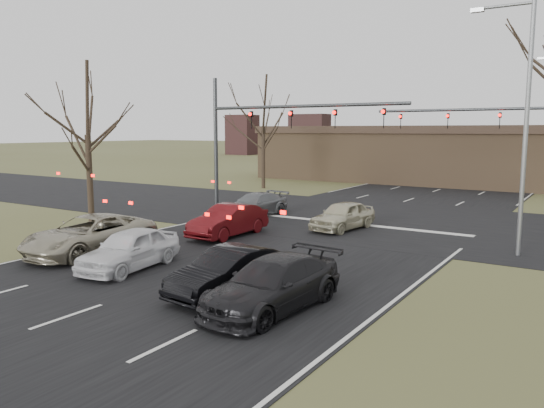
# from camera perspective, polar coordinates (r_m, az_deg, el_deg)

# --- Properties ---
(ground) EXTENTS (360.00, 360.00, 0.00)m
(ground) POSITION_cam_1_polar(r_m,az_deg,el_deg) (17.85, -10.65, -8.18)
(ground) COLOR brown
(ground) RESTS_ON ground
(road_main) EXTENTS (14.00, 300.00, 0.02)m
(road_main) POSITION_cam_1_polar(r_m,az_deg,el_deg) (73.55, 23.34, 3.49)
(road_main) COLOR black
(road_main) RESTS_ON ground
(road_cross) EXTENTS (200.00, 14.00, 0.02)m
(road_cross) POSITION_cam_1_polar(r_m,az_deg,el_deg) (30.27, 9.17, -1.46)
(road_cross) COLOR black
(road_cross) RESTS_ON ground
(building) EXTENTS (42.40, 10.40, 5.30)m
(building) POSITION_cam_1_polar(r_m,az_deg,el_deg) (51.43, 21.65, 4.90)
(building) COLOR brown
(building) RESTS_ON ground
(mast_arm_near) EXTENTS (12.12, 0.24, 8.00)m
(mast_arm_near) POSITION_cam_1_polar(r_m,az_deg,el_deg) (30.62, -1.25, 8.25)
(mast_arm_near) COLOR #383A3D
(mast_arm_near) RESTS_ON ground
(mast_arm_far) EXTENTS (11.12, 0.24, 8.00)m
(mast_arm_far) POSITION_cam_1_polar(r_m,az_deg,el_deg) (35.87, 23.78, 7.46)
(mast_arm_far) COLOR #383A3D
(mast_arm_far) RESTS_ON ground
(streetlight_right_near) EXTENTS (2.34, 0.25, 10.00)m
(streetlight_right_near) POSITION_cam_1_polar(r_m,az_deg,el_deg) (22.64, 25.30, 8.90)
(streetlight_right_near) COLOR gray
(streetlight_right_near) RESTS_ON ground
(tree_left_near) EXTENTS (5.10, 5.10, 8.50)m
(tree_left_near) POSITION_cam_1_polar(r_m,az_deg,el_deg) (29.78, -19.39, 10.70)
(tree_left_near) COLOR black
(tree_left_near) RESTS_ON ground
(tree_left_far) EXTENTS (5.70, 5.70, 9.50)m
(tree_left_far) POSITION_cam_1_polar(r_m,az_deg,el_deg) (44.98, -0.95, 11.06)
(tree_left_far) COLOR black
(tree_left_far) RESTS_ON ground
(car_silver_suv) EXTENTS (2.77, 5.66, 1.55)m
(car_silver_suv) POSITION_cam_1_polar(r_m,az_deg,el_deg) (22.37, -19.01, -3.16)
(car_silver_suv) COLOR #A49C84
(car_silver_suv) RESTS_ON ground
(car_white_sedan) EXTENTS (2.28, 4.47, 1.46)m
(car_white_sedan) POSITION_cam_1_polar(r_m,az_deg,el_deg) (19.55, -15.08, -4.70)
(car_white_sedan) COLOR silver
(car_white_sedan) RESTS_ON ground
(car_black_hatch) EXTENTS (1.94, 4.38, 1.40)m
(car_black_hatch) POSITION_cam_1_polar(r_m,az_deg,el_deg) (16.10, -4.55, -7.26)
(car_black_hatch) COLOR black
(car_black_hatch) RESTS_ON ground
(car_charcoal_sedan) EXTENTS (2.35, 5.04, 1.42)m
(car_charcoal_sedan) POSITION_cam_1_polar(r_m,az_deg,el_deg) (14.74, 0.08, -8.63)
(car_charcoal_sedan) COLOR black
(car_charcoal_sedan) RESTS_ON ground
(car_grey_ahead) EXTENTS (2.33, 4.70, 1.31)m
(car_grey_ahead) POSITION_cam_1_polar(r_m,az_deg,el_deg) (30.54, -1.83, -0.06)
(car_grey_ahead) COLOR slate
(car_grey_ahead) RESTS_ON ground
(car_red_ahead) EXTENTS (1.61, 4.47, 1.47)m
(car_red_ahead) POSITION_cam_1_polar(r_m,az_deg,el_deg) (24.77, -4.72, -1.79)
(car_red_ahead) COLOR #540C0F
(car_red_ahead) RESTS_ON ground
(car_silver_ahead) EXTENTS (2.19, 4.32, 1.41)m
(car_silver_ahead) POSITION_cam_1_polar(r_m,az_deg,el_deg) (26.56, 7.62, -1.23)
(car_silver_ahead) COLOR beige
(car_silver_ahead) RESTS_ON ground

